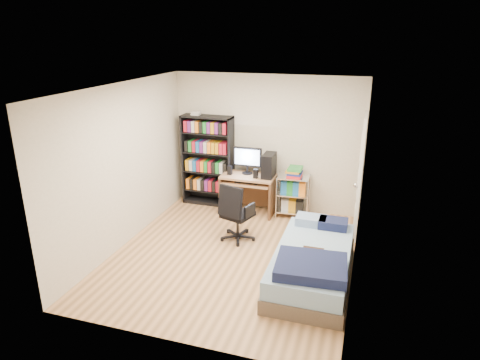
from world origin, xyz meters
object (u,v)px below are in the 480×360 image
(media_shelf, at_px, (208,160))
(computer_desk, at_px, (254,179))
(office_chair, at_px, (236,222))
(bed, at_px, (313,263))

(media_shelf, height_order, computer_desk, media_shelf)
(media_shelf, bearing_deg, office_chair, -53.23)
(bed, bearing_deg, media_shelf, 137.40)
(computer_desk, xyz_separation_m, bed, (1.38, -1.99, -0.41))
(media_shelf, xyz_separation_m, computer_desk, (0.97, -0.17, -0.23))
(media_shelf, height_order, bed, media_shelf)
(media_shelf, relative_size, bed, 0.90)
(office_chair, bearing_deg, media_shelf, 144.56)
(media_shelf, relative_size, office_chair, 1.88)
(office_chair, distance_m, bed, 1.57)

